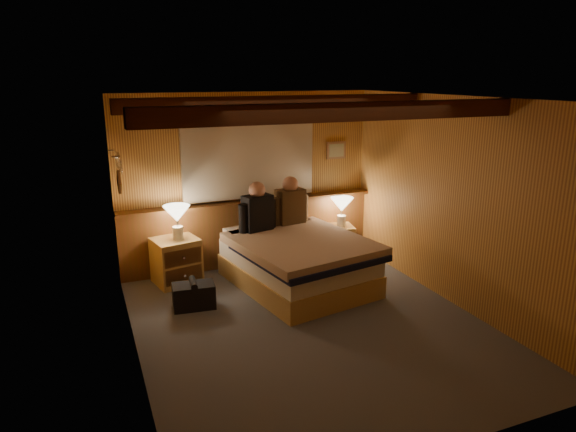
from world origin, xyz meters
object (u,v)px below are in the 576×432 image
bed (298,261)px  person_left (257,210)px  lamp_left (177,216)px  lamp_right (342,206)px  nightstand_left (176,261)px  duffel_bag (194,295)px  person_right (290,204)px  nightstand_right (337,242)px

bed → person_left: (-0.35, 0.52, 0.57)m
lamp_left → person_left: person_left is taller
lamp_left → lamp_right: 2.37m
nightstand_left → lamp_left: bearing=-47.3°
duffel_bag → lamp_right: bearing=25.4°
bed → nightstand_left: bearing=144.2°
person_left → duffel_bag: person_left is taller
person_left → person_right: bearing=2.0°
person_left → duffel_bag: bearing=-160.5°
bed → lamp_right: size_ratio=4.87×
lamp_left → duffel_bag: size_ratio=0.87×
bed → nightstand_right: bed is taller
person_left → person_right: size_ratio=0.99×
nightstand_right → lamp_right: lamp_right is taller
lamp_left → person_right: bearing=0.5°
bed → person_right: person_right is taller
bed → nightstand_left: size_ratio=3.32×
nightstand_right → person_left: size_ratio=0.77×
nightstand_right → lamp_right: 0.55m
bed → lamp_left: 1.63m
nightstand_left → lamp_left: 0.61m
nightstand_left → lamp_right: lamp_right is taller
nightstand_right → lamp_left: lamp_left is taller
bed → lamp_right: (0.99, 0.70, 0.46)m
nightstand_right → duffel_bag: (-2.32, -0.86, -0.09)m
lamp_right → duffel_bag: lamp_right is taller
nightstand_right → person_right: bearing=-163.7°
bed → person_right: 0.90m
bed → duffel_bag: bed is taller
nightstand_left → lamp_right: (2.40, 0.01, 0.49)m
nightstand_left → nightstand_right: size_ratio=1.22×
person_right → duffel_bag: (-1.54, -0.80, -0.76)m
nightstand_right → person_right: (-0.78, -0.06, 0.66)m
bed → nightstand_left: 1.57m
lamp_left → nightstand_left: bearing=144.7°
nightstand_right → person_left: person_left is taller
nightstand_left → lamp_left: size_ratio=1.43×
person_right → lamp_left: bearing=171.4°
lamp_right → person_left: 1.36m
nightstand_left → duffel_bag: 0.83m
person_left → duffel_bag: size_ratio=1.33×
lamp_right → nightstand_left: bearing=-179.7°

